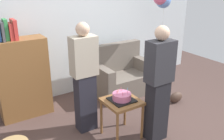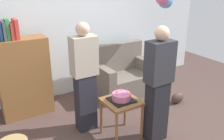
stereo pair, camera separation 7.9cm
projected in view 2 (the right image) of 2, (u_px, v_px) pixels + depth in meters
wall_back at (74, 24)px, 4.70m from camera, size 6.00×0.10×2.70m
couch at (123, 76)px, 4.95m from camera, size 1.10×0.70×0.96m
bookshelf at (24, 76)px, 4.05m from camera, size 0.80×0.36×1.61m
side_table at (121, 106)px, 3.51m from camera, size 0.48×0.48×0.58m
birthday_cake at (121, 97)px, 3.46m from camera, size 0.32×0.32×0.17m
person_blowing_candles at (85, 78)px, 3.59m from camera, size 0.36×0.22×1.63m
person_holding_cake at (158, 85)px, 3.34m from camera, size 0.36×0.22×1.63m
handbag at (177, 98)px, 4.60m from camera, size 0.28×0.14×0.20m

